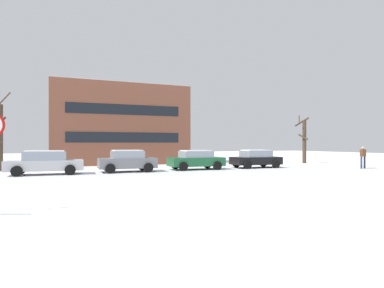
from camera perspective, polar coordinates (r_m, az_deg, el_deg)
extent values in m
plane|color=white|center=(13.35, -18.07, -8.26)|extent=(120.00, 120.00, 0.00)
cube|color=silver|center=(17.21, -19.13, -6.38)|extent=(80.00, 9.81, 0.00)
cube|color=silver|center=(22.72, -23.77, -3.33)|extent=(4.56, 1.90, 0.63)
cube|color=#8C99A8|center=(22.70, -23.77, -1.86)|extent=(2.53, 1.68, 0.54)
cube|color=white|center=(22.69, -23.78, -1.11)|extent=(2.30, 1.55, 0.06)
cylinder|color=black|center=(23.58, -20.10, -3.85)|extent=(0.65, 0.25, 0.64)
cylinder|color=black|center=(21.83, -20.07, -4.17)|extent=(0.65, 0.25, 0.64)
cylinder|color=black|center=(23.74, -27.18, -3.83)|extent=(0.65, 0.25, 0.64)
cylinder|color=black|center=(22.00, -27.71, -4.14)|extent=(0.65, 0.25, 0.64)
cube|color=slate|center=(23.26, -10.98, -3.20)|extent=(3.89, 1.99, 0.67)
cube|color=#8C99A8|center=(23.23, -10.98, -1.76)|extent=(2.17, 1.77, 0.49)
cube|color=white|center=(23.22, -10.98, -1.09)|extent=(1.97, 1.64, 0.06)
cylinder|color=black|center=(24.43, -8.46, -3.71)|extent=(0.65, 0.25, 0.64)
cylinder|color=black|center=(22.60, -7.47, -4.02)|extent=(0.65, 0.25, 0.64)
cylinder|color=black|center=(24.04, -14.28, -3.78)|extent=(0.65, 0.25, 0.64)
cylinder|color=black|center=(22.17, -13.75, -4.10)|extent=(0.65, 0.25, 0.64)
cube|color=#1E6038|center=(24.89, 0.68, -3.03)|extent=(4.12, 2.00, 0.63)
cube|color=#8C99A8|center=(24.86, 0.68, -1.75)|extent=(2.29, 1.78, 0.47)
cube|color=white|center=(24.86, 0.68, -1.14)|extent=(2.08, 1.64, 0.06)
cylinder|color=black|center=(26.26, 2.62, -3.44)|extent=(0.65, 0.25, 0.64)
cylinder|color=black|center=(24.55, 4.34, -3.69)|extent=(0.65, 0.25, 0.64)
cylinder|color=black|center=(25.35, -2.87, -3.57)|extent=(0.65, 0.25, 0.64)
cylinder|color=black|center=(23.57, -1.48, -3.85)|extent=(0.65, 0.25, 0.64)
cube|color=black|center=(27.20, 10.82, -2.80)|extent=(3.98, 1.92, 0.59)
cube|color=#8C99A8|center=(27.18, 10.82, -1.64)|extent=(2.21, 1.71, 0.51)
cube|color=white|center=(27.17, 10.82, -1.04)|extent=(2.01, 1.58, 0.06)
cylinder|color=black|center=(28.65, 12.06, -3.15)|extent=(0.65, 0.25, 0.64)
cylinder|color=black|center=(27.15, 14.11, -3.33)|extent=(0.65, 0.25, 0.64)
cylinder|color=black|center=(27.37, 7.56, -3.30)|extent=(0.65, 0.25, 0.64)
cylinder|color=black|center=(25.79, 9.45, -3.51)|extent=(0.65, 0.25, 0.64)
cylinder|color=#2D334C|center=(28.88, 26.91, -2.84)|extent=(0.14, 0.14, 0.93)
cylinder|color=#2D334C|center=(29.24, 27.35, -2.81)|extent=(0.14, 0.14, 0.93)
cube|color=#59331E|center=(29.03, 27.14, -1.36)|extent=(0.38, 0.46, 0.55)
sphere|color=tan|center=(29.02, 27.14, -0.60)|extent=(0.22, 0.22, 0.22)
cylinder|color=#423326|center=(34.75, 18.61, 0.38)|extent=(0.37, 0.37, 4.24)
cylinder|color=#423326|center=(34.33, 18.43, 1.16)|extent=(0.67, 0.87, 0.63)
cylinder|color=#423326|center=(35.46, 18.24, 3.61)|extent=(1.40, 0.68, 0.95)
cylinder|color=#423326|center=(34.82, 17.81, 4.00)|extent=(0.74, 0.87, 0.90)
cylinder|color=#423326|center=(26.96, -29.88, 0.92)|extent=(0.35, 0.35, 4.67)
cylinder|color=#423326|center=(27.62, -29.61, 6.43)|extent=(1.11, 0.24, 1.30)
cube|color=brown|center=(35.65, -13.05, 2.93)|extent=(12.51, 11.01, 7.41)
cube|color=white|center=(36.03, -13.06, 8.90)|extent=(12.26, 10.79, 0.10)
cube|color=black|center=(30.18, -11.29, 1.10)|extent=(10.01, 0.04, 0.90)
cube|color=black|center=(30.32, -11.29, 5.77)|extent=(10.01, 0.04, 0.90)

